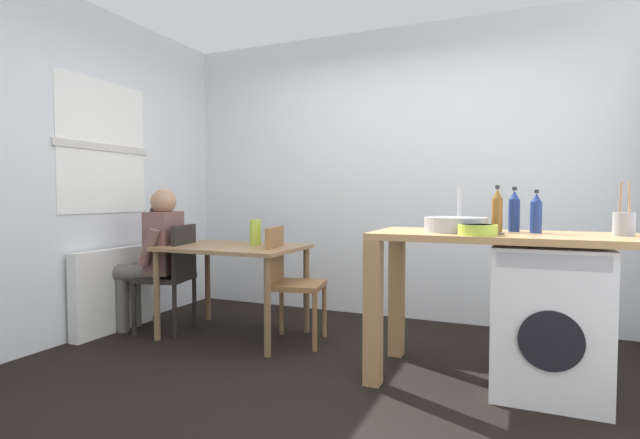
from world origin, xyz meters
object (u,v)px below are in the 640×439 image
at_px(mixing_bowl, 478,229).
at_px(utensil_crock, 624,223).
at_px(dining_table, 233,258).
at_px(bottle_tall_green, 497,211).
at_px(chair_person_seat, 173,271).
at_px(chair_opposite, 288,277).
at_px(bottle_squat_brown, 514,212).
at_px(washing_machine, 548,319).
at_px(bottle_clear_small, 536,214).
at_px(vase, 256,232).
at_px(seated_person, 155,252).

bearing_deg(mixing_bowl, utensil_crock, 18.51).
relative_size(dining_table, bottle_tall_green, 3.85).
bearing_deg(mixing_bowl, chair_person_seat, 171.94).
height_order(chair_opposite, bottle_squat_brown, bottle_squat_brown).
height_order(washing_machine, bottle_tall_green, bottle_tall_green).
distance_m(bottle_tall_green, bottle_clear_small, 0.22).
bearing_deg(vase, washing_machine, -8.88).
height_order(dining_table, vase, vase).
bearing_deg(bottle_squat_brown, bottle_tall_green, -137.15).
xyz_separation_m(seated_person, bottle_tall_green, (2.71, -0.05, 0.38)).
bearing_deg(bottle_clear_small, chair_person_seat, 178.43).
bearing_deg(washing_machine, bottle_clear_small, 134.03).
distance_m(bottle_squat_brown, utensil_crock, 0.57).
xyz_separation_m(washing_machine, bottle_tall_green, (-0.29, 0.06, 0.62)).
bearing_deg(utensil_crock, chair_person_seat, 178.23).
relative_size(chair_person_seat, bottle_squat_brown, 3.25).
xyz_separation_m(bottle_clear_small, vase, (-2.08, 0.26, -0.19)).
bearing_deg(bottle_tall_green, bottle_clear_small, 3.52).
relative_size(chair_person_seat, washing_machine, 1.05).
bearing_deg(dining_table, bottle_squat_brown, -2.31).
xyz_separation_m(bottle_tall_green, bottle_squat_brown, (0.09, 0.09, -0.00)).
bearing_deg(seated_person, chair_opposite, -95.22).
distance_m(seated_person, washing_machine, 3.01).
xyz_separation_m(chair_opposite, bottle_clear_small, (1.75, -0.20, 0.53)).
xyz_separation_m(bottle_tall_green, bottle_clear_small, (0.22, 0.01, -0.01)).
distance_m(chair_opposite, seated_person, 1.20).
bearing_deg(bottle_squat_brown, washing_machine, -37.67).
bearing_deg(seated_person, utensil_crock, -103.76).
bearing_deg(bottle_squat_brown, seated_person, -179.31).
relative_size(seated_person, bottle_squat_brown, 4.34).
height_order(bottle_clear_small, mixing_bowl, bottle_clear_small).
xyz_separation_m(washing_machine, bottle_squat_brown, (-0.19, 0.15, 0.61)).
height_order(chair_person_seat, mixing_bowl, mixing_bowl).
distance_m(washing_machine, vase, 2.21).
distance_m(utensil_crock, vase, 2.54).
xyz_separation_m(washing_machine, vase, (-2.15, 0.34, 0.42)).
bearing_deg(chair_opposite, chair_person_seat, -94.66).
bearing_deg(chair_person_seat, bottle_squat_brown, -102.70).
distance_m(chair_person_seat, utensil_crock, 3.25).
height_order(chair_person_seat, vase, vase).
distance_m(dining_table, bottle_clear_small, 2.27).
distance_m(dining_table, vase, 0.27).
relative_size(bottle_clear_small, vase, 1.22).
bearing_deg(washing_machine, bottle_squat_brown, 142.33).
xyz_separation_m(bottle_clear_small, utensil_crock, (0.44, -0.02, -0.05)).
relative_size(chair_opposite, seated_person, 0.75).
bearing_deg(vase, chair_opposite, -11.17).
distance_m(chair_opposite, vase, 0.47).
xyz_separation_m(dining_table, washing_machine, (2.30, -0.24, -0.21)).
distance_m(bottle_tall_green, mixing_bowl, 0.29).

